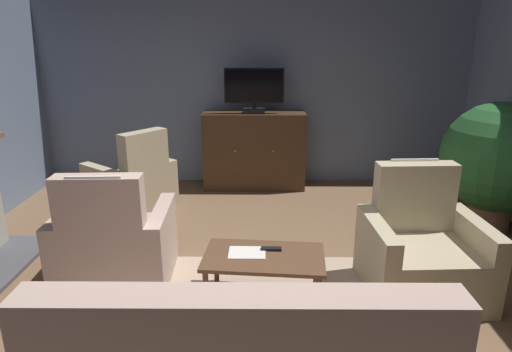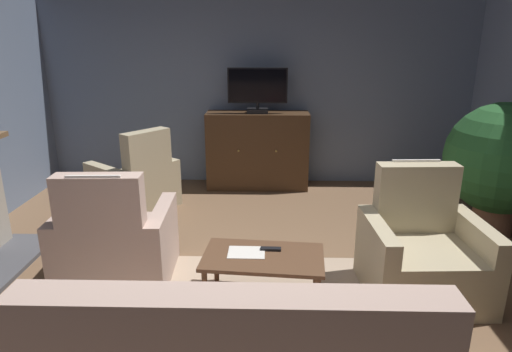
% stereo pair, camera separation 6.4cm
% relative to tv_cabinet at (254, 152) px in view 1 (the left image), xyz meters
% --- Properties ---
extents(ground_plane, '(6.70, 7.25, 0.04)m').
position_rel_tv_cabinet_xyz_m(ground_plane, '(-0.00, -3.02, -0.54)').
color(ground_plane, brown).
extents(wall_back, '(6.70, 0.10, 2.62)m').
position_rel_tv_cabinet_xyz_m(wall_back, '(-0.00, 0.35, 0.79)').
color(wall_back, slate).
rests_on(wall_back, ground_plane).
extents(rug_central, '(2.59, 2.09, 0.01)m').
position_rel_tv_cabinet_xyz_m(rug_central, '(-0.28, -3.23, -0.51)').
color(rug_central, tan).
rests_on(rug_central, ground_plane).
extents(tv_cabinet, '(1.43, 0.49, 1.09)m').
position_rel_tv_cabinet_xyz_m(tv_cabinet, '(0.00, 0.00, 0.00)').
color(tv_cabinet, black).
rests_on(tv_cabinet, ground_plane).
extents(television, '(0.81, 0.20, 0.61)m').
position_rel_tv_cabinet_xyz_m(television, '(0.00, -0.05, 0.89)').
color(television, black).
rests_on(television, tv_cabinet).
extents(coffee_table, '(1.01, 0.64, 0.40)m').
position_rel_tv_cabinet_xyz_m(coffee_table, '(0.11, -2.90, -0.16)').
color(coffee_table, brown).
rests_on(coffee_table, ground_plane).
extents(tv_remote, '(0.17, 0.05, 0.02)m').
position_rel_tv_cabinet_xyz_m(tv_remote, '(0.17, -2.81, -0.11)').
color(tv_remote, black).
rests_on(tv_remote, coffee_table).
extents(folded_newspaper, '(0.30, 0.22, 0.01)m').
position_rel_tv_cabinet_xyz_m(folded_newspaper, '(-0.03, -2.86, -0.11)').
color(folded_newspaper, silver).
rests_on(folded_newspaper, coffee_table).
extents(armchair_facing_sofa, '(0.98, 0.89, 1.09)m').
position_rel_tv_cabinet_xyz_m(armchair_facing_sofa, '(-1.19, -2.62, -0.18)').
color(armchair_facing_sofa, '#BC9E8E').
rests_on(armchair_facing_sofa, ground_plane).
extents(armchair_near_window, '(1.18, 1.19, 1.03)m').
position_rel_tv_cabinet_xyz_m(armchair_near_window, '(-1.52, -0.85, -0.20)').
color(armchair_near_window, tan).
rests_on(armchair_near_window, ground_plane).
extents(armchair_in_far_corner, '(0.98, 0.87, 1.07)m').
position_rel_tv_cabinet_xyz_m(armchair_in_far_corner, '(1.44, -2.74, -0.18)').
color(armchair_in_far_corner, tan).
rests_on(armchair_in_far_corner, ground_plane).
extents(potted_plant_small_fern_corner, '(1.20, 1.20, 1.45)m').
position_rel_tv_cabinet_xyz_m(potted_plant_small_fern_corner, '(2.65, -1.49, 0.30)').
color(potted_plant_small_fern_corner, '#99664C').
rests_on(potted_plant_small_fern_corner, ground_plane).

